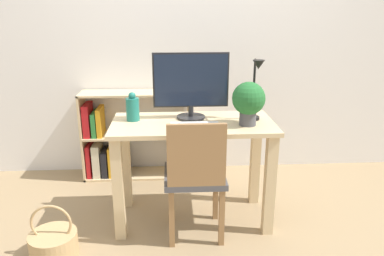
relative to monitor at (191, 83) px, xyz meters
The scene contains 11 objects.
ground_plane 1.01m from the monitor, 85.63° to the right, with size 10.00×10.00×0.00m, color #997F5B.
wall_back 0.91m from the monitor, 89.49° to the left, with size 8.00×0.05×2.60m.
desk 0.44m from the monitor, 85.63° to the right, with size 1.12×0.55×0.75m.
monitor is the anchor object (origin of this frame).
keyboard 0.31m from the monitor, 85.60° to the right, with size 0.32×0.12×0.02m.
vase 0.44m from the monitor, behind, with size 0.09×0.09×0.20m.
desk_lamp 0.45m from the monitor, 14.31° to the right, with size 0.10×0.19×0.43m.
potted_plant 0.42m from the monitor, 26.73° to the right, with size 0.22×0.22×0.29m.
chair 0.64m from the monitor, 87.95° to the right, with size 0.40×0.40×0.85m.
bookshelf 1.15m from the monitor, 132.25° to the left, with size 0.97×0.28×0.79m.
basket 1.37m from the monitor, 151.17° to the right, with size 0.30×0.30×0.36m.
Camera 1 is at (-0.15, -2.46, 1.50)m, focal length 35.00 mm.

